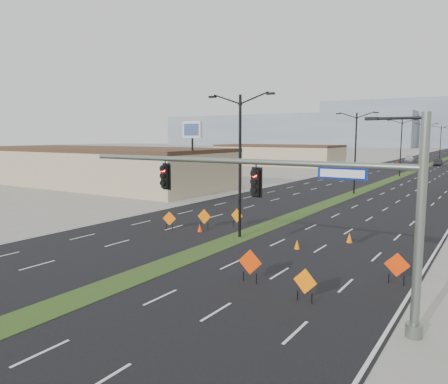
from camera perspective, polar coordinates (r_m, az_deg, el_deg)
The scene contains 27 objects.
ground at distance 22.24m, azimuth -14.26°, elevation -11.75°, with size 600.00×600.00×0.00m, color gray.
road_surface at distance 115.50m, azimuth 24.94°, elevation 3.09°, with size 25.00×400.00×0.02m, color black.
median_strip at distance 115.50m, azimuth 24.94°, elevation 3.09°, with size 2.00×400.00×0.04m, color #2B4117.
building_sw_near at distance 67.30m, azimuth -16.09°, elevation 3.06°, with size 40.00×16.00×5.00m, color tan.
building_sw_far at distance 110.12m, azimuth 7.12°, elevation 4.71°, with size 30.00×14.00×4.50m, color tan.
mesa_west at distance 323.95m, azimuth 8.03°, elevation 7.94°, with size 180.00×50.00×22.00m, color gray.
mesa_backdrop at distance 337.43m, azimuth 25.19°, elevation 8.14°, with size 140.00×50.00×32.00m, color gray.
signal_mast at distance 17.81m, azimuth 9.42°, elevation -0.49°, with size 16.30×0.60×8.00m.
streetlight_0 at distance 30.52m, azimuth 2.10°, elevation 4.01°, with size 5.15×0.24×10.02m.
streetlight_1 at distance 56.43m, azimuth 16.79°, elevation 5.23°, with size 5.15×0.24×10.02m.
streetlight_2 at distance 83.70m, azimuth 22.11°, elevation 5.59°, with size 5.15×0.24×10.02m.
streetlight_3 at distance 111.33m, azimuth 24.81°, elevation 5.75°, with size 5.15×0.24×10.02m.
streetlight_4 at distance 139.11m, azimuth 26.43°, elevation 5.85°, with size 5.15×0.24×10.02m.
car_left at distance 106.93m, azimuth 21.73°, elevation 3.32°, with size 1.56×3.89×1.33m, color maroon.
car_mid at distance 118.79m, azimuth 26.16°, elevation 3.49°, with size 1.62×4.65×1.53m, color black.
car_far at distance 133.46m, azimuth 23.08°, elevation 4.01°, with size 2.26×5.57×1.62m, color #B5B9BF.
construction_sign_0 at distance 33.85m, azimuth -7.15°, elevation -3.55°, with size 1.02×0.38×1.42m.
construction_sign_1 at distance 33.96m, azimuth -2.60°, elevation -3.32°, with size 1.17×0.12×1.55m.
construction_sign_2 at distance 34.61m, azimuth 1.70°, elevation -3.19°, with size 1.11×0.16×1.48m.
construction_sign_3 at distance 21.72m, azimuth 3.42°, elevation -9.26°, with size 1.26×0.11×1.68m.
construction_sign_4 at distance 19.60m, azimuth 10.54°, elevation -11.56°, with size 1.13×0.18×1.51m.
construction_sign_5 at distance 22.99m, azimuth 21.66°, elevation -8.97°, with size 1.19×0.20×1.59m.
cone_0 at distance 33.00m, azimuth -3.18°, elevation -4.70°, with size 0.38×0.38×0.63m, color #FD3105.
cone_1 at distance 28.42m, azimuth 9.52°, elevation -6.78°, with size 0.37×0.37×0.61m, color orange.
cone_2 at distance 30.86m, azimuth 16.06°, elevation -5.77°, with size 0.41×0.41×0.69m, color #FF6605.
cone_3 at distance 38.67m, azimuth 1.59°, elevation -2.91°, with size 0.38×0.38×0.63m, color #D84E04.
pole_sign_west at distance 51.29m, azimuth -4.16°, elevation 7.34°, with size 2.92×0.73×8.88m.
Camera 1 is at (15.50, -14.23, 7.19)m, focal length 35.00 mm.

